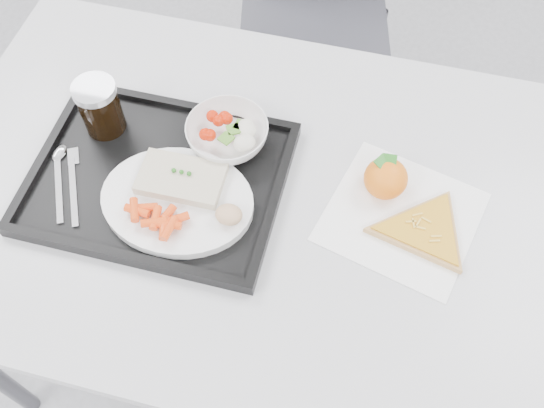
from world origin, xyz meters
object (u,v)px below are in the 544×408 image
object	(u,v)px
table	(253,211)
dinner_plate	(178,201)
tangerine	(386,178)
pizza_slice	(425,230)
salad_bowl	(227,134)
tray	(159,179)
cola_glass	(100,106)

from	to	relation	value
table	dinner_plate	distance (m)	0.16
table	tangerine	bearing A→B (deg)	15.65
table	pizza_slice	bearing A→B (deg)	-1.73
table	salad_bowl	distance (m)	0.15
tray	salad_bowl	size ratio (longest dim) A/B	2.96
cola_glass	tangerine	world-z (taller)	cola_glass
cola_glass	tangerine	xyz separation A→B (m)	(0.53, -0.00, -0.04)
tray	dinner_plate	size ratio (longest dim) A/B	1.67
table	cola_glass	distance (m)	0.34
dinner_plate	tangerine	xyz separation A→B (m)	(0.34, 0.13, 0.01)
tray	tangerine	xyz separation A→B (m)	(0.40, 0.08, 0.03)
table	tray	world-z (taller)	tray
dinner_plate	tangerine	world-z (taller)	tangerine
dinner_plate	salad_bowl	bearing A→B (deg)	72.89
table	pizza_slice	world-z (taller)	pizza_slice
table	pizza_slice	distance (m)	0.32
dinner_plate	salad_bowl	distance (m)	0.16
dinner_plate	tangerine	distance (m)	0.37
salad_bowl	pizza_slice	xyz separation A→B (m)	(0.38, -0.10, -0.03)
tray	dinner_plate	distance (m)	0.07
salad_bowl	pizza_slice	distance (m)	0.39
tray	pizza_slice	xyz separation A→B (m)	(0.48, 0.01, 0.00)
salad_bowl	cola_glass	distance (m)	0.24
tangerine	salad_bowl	bearing A→B (deg)	175.50
tray	salad_bowl	xyz separation A→B (m)	(0.10, 0.11, 0.03)
dinner_plate	pizza_slice	bearing A→B (deg)	7.38
salad_bowl	cola_glass	xyz separation A→B (m)	(-0.24, -0.02, 0.03)
salad_bowl	cola_glass	size ratio (longest dim) A/B	1.41
tray	dinner_plate	world-z (taller)	dinner_plate
salad_bowl	tangerine	world-z (taller)	tangerine
table	salad_bowl	size ratio (longest dim) A/B	7.89
tray	dinner_plate	bearing A→B (deg)	-39.96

